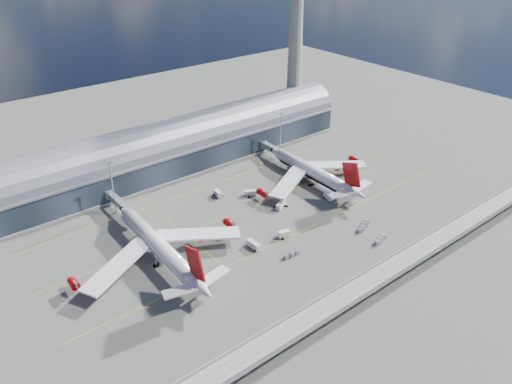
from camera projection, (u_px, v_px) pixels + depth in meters
ground at (276, 226)px, 219.80m from camera, size 500.00×500.00×0.00m
taxi_lines at (246, 206)px, 234.89m from camera, size 200.00×80.12×0.01m
terminal at (182, 146)px, 267.53m from camera, size 200.00×30.00×28.00m
control_tower at (295, 46)px, 297.81m from camera, size 19.00×19.00×103.00m
guideway at (376, 278)px, 179.68m from camera, size 220.00×8.50×7.20m
floodlight_mast_left at (113, 186)px, 223.42m from camera, size 3.00×0.70×25.70m
floodlight_mast_right at (281, 133)px, 278.03m from camera, size 3.00×0.70×25.70m
airliner_left at (160, 248)px, 194.14m from camera, size 70.85×74.41×22.69m
airliner_right at (313, 172)px, 252.92m from camera, size 66.13×69.11×21.94m
jet_bridge_left at (120, 203)px, 226.99m from camera, size 4.40×28.00×7.25m
jet_bridge_right at (278, 151)px, 276.74m from camera, size 4.40×32.00×7.25m
service_truck_0 at (254, 245)px, 204.53m from camera, size 2.69×7.04×2.88m
service_truck_1 at (284, 234)px, 211.50m from camera, size 5.58×3.53×3.00m
service_truck_2 at (281, 205)px, 233.12m from camera, size 7.44×5.03×2.63m
service_truck_3 at (328, 197)px, 239.72m from camera, size 2.66×5.43×2.53m
service_truck_4 at (218, 194)px, 242.21m from camera, size 3.22×5.53×3.04m
service_truck_5 at (250, 193)px, 243.07m from camera, size 5.96×4.79×2.73m
cargo_train_0 at (292, 255)px, 199.66m from camera, size 7.97×2.33×1.76m
cargo_train_1 at (364, 226)px, 218.15m from camera, size 10.36×5.43×1.75m
cargo_train_2 at (380, 239)px, 208.98m from camera, size 8.34×3.52×1.83m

